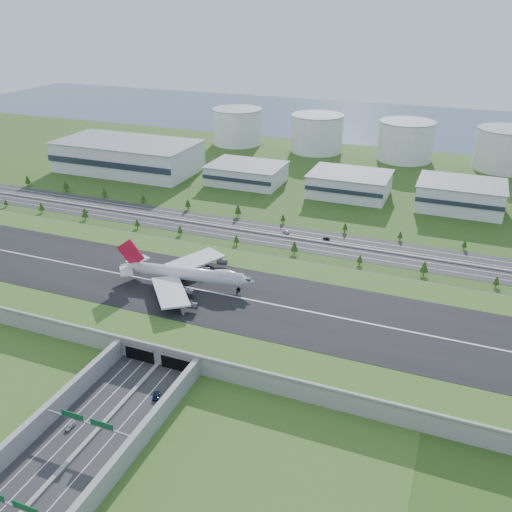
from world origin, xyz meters
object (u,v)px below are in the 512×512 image
at_px(boeing_747, 186,274).
at_px(car_2, 156,395).
at_px(car_7, 286,232).
at_px(fuel_tank_a, 237,127).
at_px(car_0, 70,426).
at_px(car_4, 86,211).
at_px(car_5, 326,238).

bearing_deg(boeing_747, car_2, -78.69).
distance_m(boeing_747, car_7, 101.34).
height_order(fuel_tank_a, boeing_747, fuel_tank_a).
bearing_deg(car_7, car_0, 17.63).
relative_size(car_2, car_4, 1.37).
height_order(car_4, car_5, car_5).
height_order(car_0, car_5, car_0).
xyz_separation_m(fuel_tank_a, car_0, (110.34, -403.23, -16.60)).
bearing_deg(fuel_tank_a, car_2, -71.04).
height_order(car_4, car_7, car_7).
bearing_deg(car_5, boeing_747, -16.77).
bearing_deg(car_7, boeing_747, 10.99).
relative_size(car_2, car_7, 1.03).
distance_m(car_2, car_5, 169.58).
xyz_separation_m(fuel_tank_a, car_7, (123.98, -208.59, -16.63)).
relative_size(car_2, car_5, 1.22).
height_order(fuel_tank_a, car_7, fuel_tank_a).
bearing_deg(fuel_tank_a, boeing_747, -71.07).
height_order(car_0, car_2, car_0).
distance_m(fuel_tank_a, car_0, 418.39).
xyz_separation_m(car_2, car_4, (-149.36, 153.11, -0.08)).
distance_m(fuel_tank_a, car_7, 243.22).
bearing_deg(boeing_747, car_0, -94.83).
distance_m(car_4, car_5, 171.35).
bearing_deg(car_2, boeing_747, -92.54).
bearing_deg(car_7, car_4, -61.89).
bearing_deg(car_5, car_2, 1.12).
relative_size(boeing_747, car_2, 13.28).
xyz_separation_m(fuel_tank_a, boeing_747, (105.42, -307.32, -3.30)).
distance_m(boeing_747, car_0, 96.95).
height_order(boeing_747, car_5, boeing_747).
height_order(fuel_tank_a, car_5, fuel_tank_a).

